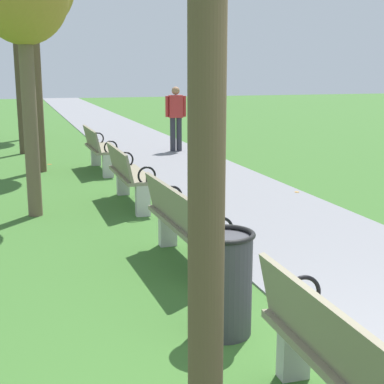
{
  "coord_description": "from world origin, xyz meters",
  "views": [
    {
      "loc": [
        -2.16,
        -2.41,
        2.07
      ],
      "look_at": [
        -0.05,
        4.24,
        0.55
      ],
      "focal_mm": 53.0,
      "sensor_mm": 36.0,
      "label": 1
    }
  ],
  "objects_px": {
    "park_bench_4": "(99,148)",
    "pedestrian_walking": "(176,115)",
    "trash_bin": "(224,283)",
    "park_bench_2": "(183,222)",
    "tree_2": "(23,0)",
    "park_bench_1": "(348,367)",
    "park_bench_3": "(128,174)"
  },
  "relations": [
    {
      "from": "park_bench_1",
      "to": "park_bench_3",
      "type": "bearing_deg",
      "value": 90.0
    },
    {
      "from": "pedestrian_walking",
      "to": "park_bench_3",
      "type": "bearing_deg",
      "value": -113.28
    },
    {
      "from": "park_bench_1",
      "to": "park_bench_3",
      "type": "height_order",
      "value": "same"
    },
    {
      "from": "park_bench_3",
      "to": "tree_2",
      "type": "distance_m",
      "value": 2.87
    },
    {
      "from": "park_bench_2",
      "to": "park_bench_1",
      "type": "bearing_deg",
      "value": -90.0
    },
    {
      "from": "tree_2",
      "to": "park_bench_2",
      "type": "bearing_deg",
      "value": -62.36
    },
    {
      "from": "tree_2",
      "to": "trash_bin",
      "type": "distance_m",
      "value": 5.17
    },
    {
      "from": "park_bench_3",
      "to": "pedestrian_walking",
      "type": "relative_size",
      "value": 0.99
    },
    {
      "from": "park_bench_1",
      "to": "park_bench_2",
      "type": "xyz_separation_m",
      "value": [
        0.0,
        3.12,
        0.0
      ]
    },
    {
      "from": "park_bench_4",
      "to": "pedestrian_walking",
      "type": "bearing_deg",
      "value": 44.29
    },
    {
      "from": "park_bench_4",
      "to": "tree_2",
      "type": "relative_size",
      "value": 0.43
    },
    {
      "from": "park_bench_1",
      "to": "trash_bin",
      "type": "xyz_separation_m",
      "value": [
        -0.15,
        1.51,
        -0.06
      ]
    },
    {
      "from": "park_bench_2",
      "to": "trash_bin",
      "type": "bearing_deg",
      "value": -95.23
    },
    {
      "from": "park_bench_1",
      "to": "park_bench_4",
      "type": "bearing_deg",
      "value": 90.0
    },
    {
      "from": "pedestrian_walking",
      "to": "trash_bin",
      "type": "distance_m",
      "value": 10.19
    },
    {
      "from": "park_bench_2",
      "to": "park_bench_4",
      "type": "bearing_deg",
      "value": 90.0
    },
    {
      "from": "park_bench_2",
      "to": "park_bench_4",
      "type": "xyz_separation_m",
      "value": [
        -0.0,
        6.03,
        0.0
      ]
    },
    {
      "from": "park_bench_1",
      "to": "pedestrian_walking",
      "type": "height_order",
      "value": "pedestrian_walking"
    },
    {
      "from": "tree_2",
      "to": "pedestrian_walking",
      "type": "height_order",
      "value": "tree_2"
    },
    {
      "from": "park_bench_3",
      "to": "trash_bin",
      "type": "height_order",
      "value": "park_bench_3"
    },
    {
      "from": "park_bench_3",
      "to": "park_bench_4",
      "type": "distance_m",
      "value": 3.09
    },
    {
      "from": "pedestrian_walking",
      "to": "park_bench_4",
      "type": "bearing_deg",
      "value": -135.71
    },
    {
      "from": "park_bench_3",
      "to": "pedestrian_walking",
      "type": "xyz_separation_m",
      "value": [
        2.29,
        5.33,
        0.44
      ]
    },
    {
      "from": "park_bench_4",
      "to": "trash_bin",
      "type": "xyz_separation_m",
      "value": [
        -0.15,
        -7.64,
        -0.06
      ]
    },
    {
      "from": "tree_2",
      "to": "pedestrian_walking",
      "type": "bearing_deg",
      "value": 56.32
    },
    {
      "from": "park_bench_2",
      "to": "park_bench_3",
      "type": "xyz_separation_m",
      "value": [
        -0.0,
        2.94,
        0.0
      ]
    },
    {
      "from": "park_bench_1",
      "to": "park_bench_3",
      "type": "distance_m",
      "value": 6.06
    },
    {
      "from": "park_bench_1",
      "to": "park_bench_3",
      "type": "relative_size",
      "value": 1.0
    },
    {
      "from": "park_bench_3",
      "to": "trash_bin",
      "type": "bearing_deg",
      "value": -91.85
    },
    {
      "from": "pedestrian_walking",
      "to": "trash_bin",
      "type": "height_order",
      "value": "pedestrian_walking"
    },
    {
      "from": "trash_bin",
      "to": "park_bench_1",
      "type": "bearing_deg",
      "value": -84.44
    },
    {
      "from": "park_bench_2",
      "to": "tree_2",
      "type": "bearing_deg",
      "value": 117.64
    }
  ]
}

